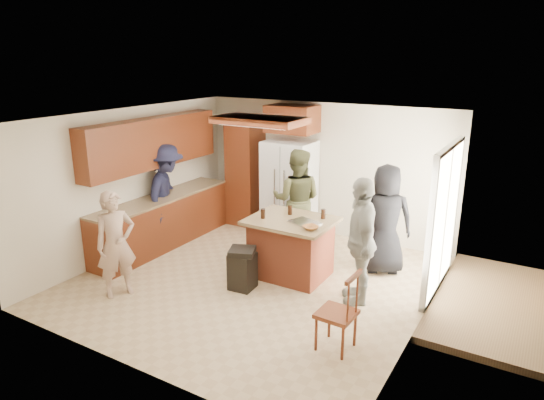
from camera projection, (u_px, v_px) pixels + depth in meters
The scene contains 12 objects.
person_front_left at pixel (116, 244), 6.83m from camera, with size 0.56×0.41×1.55m, color tan.
person_behind_left at pixel (297, 200), 8.48m from camera, with size 0.87×0.54×1.80m, color #414327.
person_behind_right at pixel (385, 220), 7.54m from camera, with size 0.85×0.56×1.75m, color black.
person_side_right at pixel (361, 241), 6.62m from camera, with size 1.05×0.54×1.80m, color gray.
person_counter at pixel (167, 195), 8.70m from camera, with size 1.19×0.55×1.85m, color black.
left_cabinetry at pixel (159, 194), 8.60m from camera, with size 0.64×3.00×2.30m.
back_wall_units at pixel (256, 158), 9.52m from camera, with size 1.80×0.60×2.45m.
refrigerator at pixel (289, 188), 9.21m from camera, with size 0.90×0.76×1.80m.
kitchen_island at pixel (291, 247), 7.51m from camera, with size 1.28×1.03×0.93m.
island_items at pixel (303, 221), 7.20m from camera, with size 1.02×0.70×0.15m.
trash_bin at pixel (242, 268), 7.13m from camera, with size 0.47×0.47×0.63m.
spindle_chair at pixel (338, 314), 5.62m from camera, with size 0.44×0.44×0.99m.
Camera 1 is at (3.68, -5.70, 3.35)m, focal length 32.00 mm.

